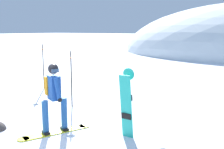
{
  "coord_description": "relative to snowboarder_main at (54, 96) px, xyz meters",
  "views": [
    {
      "loc": [
        5.11,
        -3.92,
        2.5
      ],
      "look_at": [
        0.21,
        3.48,
        1.0
      ],
      "focal_mm": 42.55,
      "sensor_mm": 36.0,
      "label": 1
    }
  ],
  "objects": [
    {
      "name": "ground_plane",
      "position": [
        -0.51,
        -0.49,
        -0.92
      ],
      "size": [
        300.0,
        300.0,
        0.0
      ],
      "primitive_type": "plane",
      "color": "white"
    },
    {
      "name": "snowboarder_main",
      "position": [
        0.0,
        0.0,
        0.0
      ],
      "size": [
        0.91,
        1.71,
        1.71
      ],
      "color": "yellow",
      "rests_on": "ground"
    },
    {
      "name": "piste_marker_near",
      "position": [
        -1.15,
        1.9,
        0.16
      ],
      "size": [
        0.2,
        0.2,
        1.88
      ],
      "color": "black",
      "rests_on": "ground"
    },
    {
      "name": "spare_snowboard",
      "position": [
        1.64,
        0.68,
        -0.08
      ],
      "size": [
        0.28,
        0.23,
        1.65
      ],
      "color": "#23B7A3",
      "rests_on": "ground"
    },
    {
      "name": "piste_marker_far",
      "position": [
        -4.03,
        3.32,
        0.19
      ],
      "size": [
        0.2,
        0.2,
        1.95
      ],
      "color": "black",
      "rests_on": "ground"
    }
  ]
}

